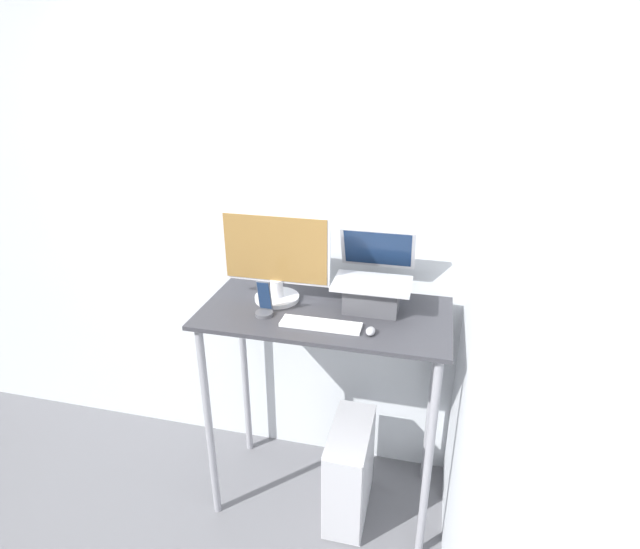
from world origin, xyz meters
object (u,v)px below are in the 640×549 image
Objects in this scene: keyboard at (321,324)px; cell_phone at (264,305)px; mouse at (371,331)px; computer_tower at (349,470)px; laptop at (372,288)px; monitor at (276,261)px.

cell_phone is at bearing 170.93° from keyboard.
computer_tower is (-0.09, 0.09, -0.87)m from mouse.
mouse is (0.03, -0.24, -0.09)m from laptop.
laptop is 0.31m from keyboard.
laptop is 0.50m from cell_phone.
cell_phone is at bearing -92.39° from monitor.
mouse is 0.49m from cell_phone.
laptop is 5.55× the size of mouse.
keyboard is at bearing -130.51° from laptop.
cell_phone is (-0.46, -0.18, -0.05)m from laptop.
cell_phone reaches higher than computer_tower.
computer_tower is at bearing 29.14° from keyboard.
monitor is 8.18× the size of mouse.
monitor is 1.46× the size of keyboard.
cell_phone reaches higher than keyboard.
mouse is (0.48, -0.22, -0.19)m from monitor.
laptop is at bearing 49.49° from keyboard.
mouse is at bearing -83.13° from laptop.
laptop is at bearing 2.15° from monitor.
monitor is 1.14m from computer_tower.
keyboard is 0.67× the size of computer_tower.
laptop reaches higher than mouse.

